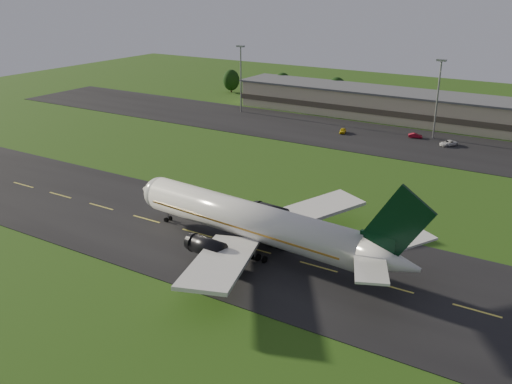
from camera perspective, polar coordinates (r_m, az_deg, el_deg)
The scene contains 10 objects.
ground at distance 88.13m, azimuth -0.20°, elevation -5.77°, with size 360.00×360.00×0.00m, color #224210.
taxiway at distance 88.11m, azimuth -0.20°, elevation -5.74°, with size 220.00×30.00×0.10m, color black.
apron at distance 150.27m, azimuth 14.61°, elevation 4.81°, with size 260.00×30.00×0.10m, color black.
airliner at distance 86.11m, azimuth -0.22°, elevation -3.00°, with size 51.29×42.05×15.57m.
terminal at distance 170.57m, azimuth 19.34°, elevation 7.51°, with size 145.00×16.00×8.40m.
light_mast_west at distance 178.02m, azimuth -1.53°, elevation 12.01°, with size 2.40×1.20×20.35m.
light_mast_centre at distance 153.76m, azimuth 17.77°, elevation 9.71°, with size 2.40×1.20×20.35m.
service_vehicle_a at distance 156.02m, azimuth 8.66°, elevation 6.07°, with size 1.51×3.76×1.28m, color gold.
service_vehicle_b at distance 155.24m, azimuth 15.65°, elevation 5.45°, with size 1.25×3.59×1.18m, color maroon.
service_vehicle_c at distance 150.18m, azimuth 18.69°, elevation 4.66°, with size 2.18×4.73×1.32m, color silver.
Camera 1 is at (42.06, -66.90, 39.01)m, focal length 40.00 mm.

